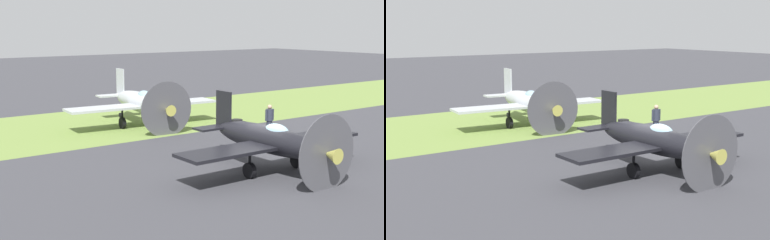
% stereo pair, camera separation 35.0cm
% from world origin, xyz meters
% --- Properties ---
extents(ground_plane, '(160.00, 160.00, 0.00)m').
position_xyz_m(ground_plane, '(0.00, 0.00, 0.00)').
color(ground_plane, '#38383D').
extents(grass_verge, '(120.00, 11.00, 0.01)m').
position_xyz_m(grass_verge, '(0.00, -12.91, 0.00)').
color(grass_verge, olive).
rests_on(grass_verge, ground).
extents(airplane_lead, '(8.70, 6.92, 3.12)m').
position_xyz_m(airplane_lead, '(0.34, 0.71, 1.31)').
color(airplane_lead, black).
rests_on(airplane_lead, ground).
extents(airplane_wingman, '(9.23, 7.31, 3.28)m').
position_xyz_m(airplane_wingman, '(-0.64, -10.96, 1.37)').
color(airplane_wingman, '#B2B7BC').
rests_on(airplane_wingman, ground).
extents(ground_crew_mechanic, '(0.63, 0.38, 1.73)m').
position_xyz_m(ground_crew_mechanic, '(-4.40, -4.15, 0.91)').
color(ground_crew_mechanic, '#2D3342').
rests_on(ground_crew_mechanic, ground).
extents(fuel_drum, '(0.60, 0.60, 0.90)m').
position_xyz_m(fuel_drum, '(-3.18, -5.35, 0.45)').
color(fuel_drum, black).
rests_on(fuel_drum, ground).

